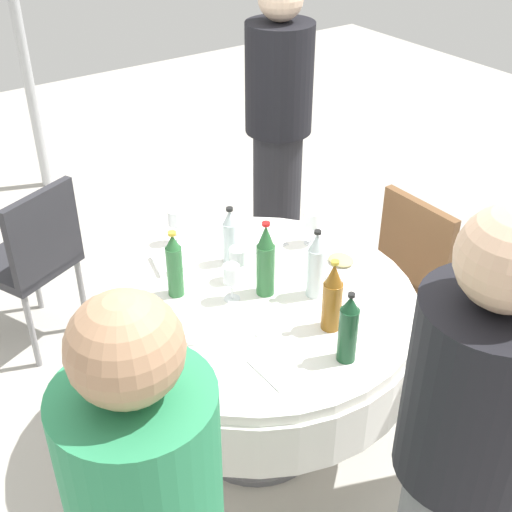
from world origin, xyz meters
TOP-DOWN VIEW (x-y plane):
  - ground_plane at (0.00, 0.00)m, footprint 10.00×10.00m
  - dining_table at (0.00, 0.00)m, footprint 1.25×1.25m
  - bottle_green_front at (0.01, -0.05)m, footprint 0.07×0.07m
  - bottle_dark_green_rear at (-0.45, -0.05)m, footprint 0.06×0.06m
  - bottle_clear_left at (-0.11, -0.19)m, footprint 0.07×0.07m
  - bottle_amber_west at (-0.30, -0.11)m, footprint 0.07×0.07m
  - bottle_clear_near at (0.26, -0.05)m, footprint 0.06×0.06m
  - bottle_green_right at (0.19, 0.23)m, footprint 0.06×0.06m
  - wine_glass_west at (0.13, -0.01)m, footprint 0.07×0.07m
  - wine_glass_near at (0.04, 0.08)m, footprint 0.06×0.06m
  - wine_glass_right at (0.18, -0.41)m, footprint 0.07×0.07m
  - wine_glass_outer at (0.51, 0.05)m, footprint 0.06×0.06m
  - plate_south at (-0.03, 0.28)m, footprint 0.20×0.20m
  - plate_north at (-0.02, -0.40)m, footprint 0.24×0.24m
  - knife_rear at (-0.18, 0.04)m, footprint 0.03×0.18m
  - knife_left at (0.25, -0.24)m, footprint 0.04×0.18m
  - spoon_west at (-0.37, 0.22)m, footprint 0.18×0.02m
  - folded_napkin at (0.38, 0.14)m, footprint 0.19×0.19m
  - person_front at (-1.04, 0.10)m, footprint 0.34×0.34m
  - person_west at (0.94, -0.80)m, footprint 0.34×0.34m
  - chair_right at (0.01, -0.97)m, footprint 0.40×0.40m
  - chair_outer at (1.12, 0.50)m, footprint 0.53×0.53m

SIDE VIEW (x-z plane):
  - ground_plane at x=0.00m, z-range 0.00..0.00m
  - chair_right at x=0.01m, z-range 0.08..0.95m
  - chair_outer at x=1.12m, z-range 0.08..0.95m
  - dining_table at x=0.00m, z-range 0.22..0.96m
  - knife_rear at x=-0.18m, z-range 0.74..0.74m
  - knife_left at x=0.25m, z-range 0.74..0.74m
  - spoon_west at x=-0.37m, z-range 0.74..0.74m
  - plate_south at x=-0.03m, z-range 0.74..0.76m
  - plate_north at x=-0.02m, z-range 0.73..0.77m
  - folded_napkin at x=0.38m, z-range 0.74..0.76m
  - wine_glass_west at x=0.13m, z-range 0.77..0.92m
  - wine_glass_near at x=0.04m, z-range 0.77..0.92m
  - wine_glass_right at x=0.18m, z-range 0.77..0.92m
  - wine_glass_outer at x=0.51m, z-range 0.77..0.93m
  - person_front at x=-1.04m, z-range 0.04..1.67m
  - bottle_clear_near at x=0.26m, z-range 0.73..0.98m
  - bottle_dark_green_rear at x=-0.45m, z-range 0.73..1.00m
  - bottle_green_right at x=0.19m, z-range 0.73..1.00m
  - bottle_amber_west at x=-0.30m, z-range 0.73..1.01m
  - bottle_clear_left at x=-0.11m, z-range 0.73..1.01m
  - person_west at x=0.94m, z-range 0.04..1.70m
  - bottle_green_front at x=0.01m, z-range 0.73..1.04m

